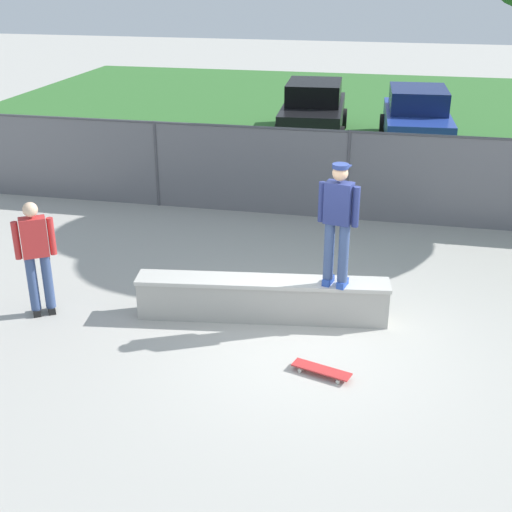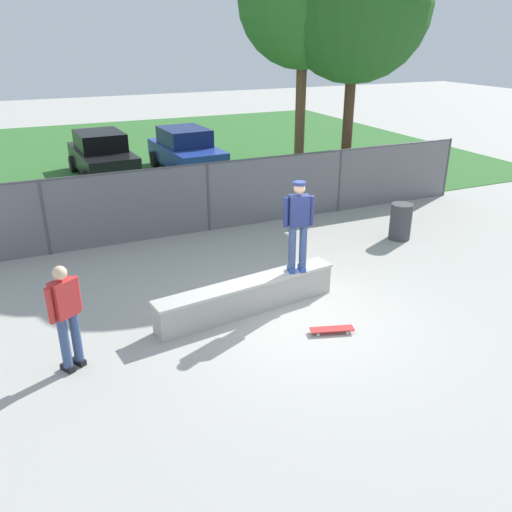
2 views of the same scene
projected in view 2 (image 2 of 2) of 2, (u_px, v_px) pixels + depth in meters
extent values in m
plane|color=#ADAAA3|center=(300.00, 316.00, 10.11)|extent=(80.00, 80.00, 0.00)
cube|color=#336B2D|center=(131.00, 156.00, 23.14)|extent=(28.62, 20.00, 0.02)
cube|color=#A8A59E|center=(248.00, 298.00, 10.19)|extent=(3.79, 0.94, 0.59)
cube|color=beige|center=(248.00, 283.00, 10.06)|extent=(3.83, 0.98, 0.06)
cube|color=#2647A5|center=(291.00, 269.00, 10.46)|extent=(0.17, 0.28, 0.10)
cube|color=#2647A5|center=(302.00, 268.00, 10.50)|extent=(0.17, 0.28, 0.10)
cylinder|color=#384C7A|center=(292.00, 247.00, 10.24)|extent=(0.15, 0.15, 0.88)
cylinder|color=#384C7A|center=(303.00, 246.00, 10.28)|extent=(0.15, 0.15, 0.88)
cube|color=navy|center=(299.00, 210.00, 9.97)|extent=(0.42, 0.30, 0.60)
cylinder|color=navy|center=(286.00, 212.00, 9.93)|extent=(0.10, 0.10, 0.58)
cylinder|color=navy|center=(311.00, 211.00, 10.02)|extent=(0.10, 0.10, 0.58)
sphere|color=tan|center=(300.00, 188.00, 9.80)|extent=(0.22, 0.22, 0.22)
cylinder|color=navy|center=(300.00, 183.00, 9.76)|extent=(0.23, 0.23, 0.06)
cube|color=navy|center=(298.00, 183.00, 9.88)|extent=(0.22, 0.16, 0.02)
cube|color=red|center=(332.00, 329.00, 9.53)|extent=(0.82, 0.42, 0.02)
cube|color=#B2B2B7|center=(346.00, 329.00, 9.57)|extent=(0.10, 0.15, 0.02)
cube|color=#B2B2B7|center=(317.00, 331.00, 9.50)|extent=(0.10, 0.15, 0.02)
cylinder|color=silver|center=(348.00, 333.00, 9.50)|extent=(0.06, 0.04, 0.05)
cylinder|color=silver|center=(345.00, 328.00, 9.66)|extent=(0.06, 0.04, 0.05)
cylinder|color=silver|center=(318.00, 335.00, 9.44)|extent=(0.06, 0.04, 0.05)
cylinder|color=silver|center=(316.00, 330.00, 9.60)|extent=(0.06, 0.04, 0.05)
cylinder|color=#4C4C51|center=(44.00, 218.00, 12.57)|extent=(0.07, 0.07, 1.89)
cylinder|color=#4C4C51|center=(208.00, 197.00, 14.13)|extent=(0.07, 0.07, 1.89)
cylinder|color=#4C4C51|center=(339.00, 181.00, 15.70)|extent=(0.07, 0.07, 1.89)
cylinder|color=#4C4C51|center=(447.00, 167.00, 17.26)|extent=(0.07, 0.07, 1.89)
cylinder|color=#4C4C51|center=(207.00, 164.00, 13.77)|extent=(16.62, 0.05, 0.05)
cube|color=slate|center=(208.00, 197.00, 14.13)|extent=(16.62, 0.01, 1.89)
cylinder|color=brown|center=(300.00, 128.00, 16.77)|extent=(0.32, 0.32, 4.46)
cylinder|color=#47301E|center=(347.00, 135.00, 16.45)|extent=(0.32, 0.32, 4.14)
sphere|color=#21561E|center=(356.00, 5.00, 14.99)|extent=(4.35, 4.35, 4.35)
cube|color=black|center=(103.00, 159.00, 19.62)|extent=(2.05, 4.30, 0.70)
cube|color=black|center=(100.00, 140.00, 19.48)|extent=(1.72, 2.19, 0.64)
cylinder|color=black|center=(137.00, 173.00, 19.08)|extent=(0.26, 0.65, 0.64)
cylinder|color=black|center=(86.00, 179.00, 18.31)|extent=(0.26, 0.65, 0.64)
cylinder|color=black|center=(119.00, 159.00, 21.20)|extent=(0.26, 0.65, 0.64)
cylinder|color=black|center=(73.00, 164.00, 20.43)|extent=(0.26, 0.65, 0.64)
cube|color=#233D9E|center=(186.00, 154.00, 20.36)|extent=(2.05, 4.30, 0.70)
cube|color=navy|center=(184.00, 136.00, 20.22)|extent=(1.72, 2.19, 0.64)
cylinder|color=black|center=(222.00, 168.00, 19.82)|extent=(0.26, 0.65, 0.64)
cylinder|color=black|center=(176.00, 173.00, 19.06)|extent=(0.26, 0.65, 0.64)
cylinder|color=black|center=(196.00, 155.00, 21.95)|extent=(0.26, 0.65, 0.64)
cylinder|color=black|center=(155.00, 159.00, 21.18)|extent=(0.26, 0.65, 0.64)
cube|color=black|center=(68.00, 368.00, 8.47)|extent=(0.23, 0.28, 0.10)
cube|color=black|center=(79.00, 361.00, 8.64)|extent=(0.23, 0.28, 0.10)
cylinder|color=#384C7A|center=(65.00, 343.00, 8.27)|extent=(0.15, 0.15, 0.88)
cylinder|color=#384C7A|center=(76.00, 336.00, 8.43)|extent=(0.15, 0.15, 0.88)
cube|color=red|center=(64.00, 298.00, 8.06)|extent=(0.44, 0.39, 0.60)
cylinder|color=red|center=(50.00, 306.00, 7.88)|extent=(0.10, 0.10, 0.58)
cylinder|color=red|center=(77.00, 293.00, 8.26)|extent=(0.10, 0.10, 0.58)
sphere|color=beige|center=(60.00, 273.00, 7.89)|extent=(0.22, 0.22, 0.22)
cylinder|color=#3F3F44|center=(401.00, 222.00, 13.73)|extent=(0.56, 0.56, 0.96)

